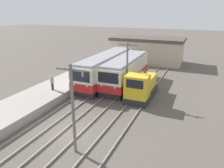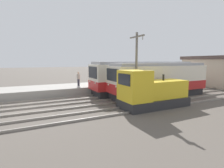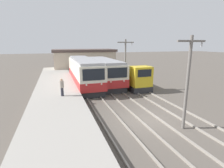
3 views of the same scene
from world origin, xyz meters
name	(u,v)px [view 1 (image 1 of 3)]	position (x,y,z in m)	size (l,w,h in m)	color
ground_plane	(70,132)	(0.00, 0.00, 0.00)	(200.00, 200.00, 0.00)	#564F47
platform_left	(9,113)	(-6.25, 0.00, 0.41)	(4.50, 54.00, 0.82)	gray
track_left	(43,125)	(-2.60, 0.00, 0.07)	(1.54, 60.00, 0.14)	gray
track_center	(72,132)	(0.20, 0.00, 0.07)	(1.54, 60.00, 0.14)	gray
track_right	(107,140)	(3.20, 0.00, 0.07)	(1.54, 60.00, 0.14)	gray
commuter_train_left	(106,69)	(-2.60, 12.68, 1.68)	(2.84, 13.20, 3.62)	#28282B
commuter_train_center	(126,72)	(0.20, 12.40, 1.63)	(2.84, 10.99, 3.50)	#28282B
shunting_locomotive	(141,87)	(3.20, 8.94, 1.21)	(2.40, 5.72, 3.00)	#28282B
catenary_mast_near	(73,106)	(1.71, -1.91, 3.34)	(2.00, 0.20, 6.05)	slate
catenary_mast_mid	(127,68)	(1.71, 8.50, 3.34)	(2.00, 0.20, 6.05)	slate
person_on_platform	(52,82)	(-5.74, 5.54, 1.71)	(0.38, 0.38, 1.64)	#282833
station_building	(148,50)	(-0.42, 26.00, 2.24)	(12.60, 6.30, 4.44)	beige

